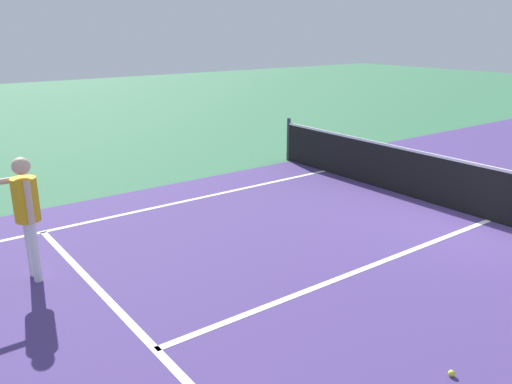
{
  "coord_description": "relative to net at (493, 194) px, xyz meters",
  "views": [
    {
      "loc": [
        4.41,
        -8.38,
        3.22
      ],
      "look_at": [
        -1.23,
        -4.17,
        1.0
      ],
      "focal_mm": 36.66,
      "sensor_mm": 36.0,
      "label": 1
    }
  ],
  "objects": [
    {
      "name": "line_center_service",
      "position": [
        0.0,
        -3.2,
        -0.49
      ],
      "size": [
        0.1,
        6.4,
        0.01
      ],
      "primitive_type": "cube",
      "color": "white",
      "rests_on": "ground_plane"
    },
    {
      "name": "court_surface_inbounds",
      "position": [
        0.0,
        0.0,
        -0.49
      ],
      "size": [
        10.62,
        24.4,
        0.0
      ],
      "primitive_type": "cube",
      "color": "#4C387A",
      "rests_on": "ground_plane"
    },
    {
      "name": "line_sideline_left",
      "position": [
        -4.11,
        -5.95,
        -0.49
      ],
      "size": [
        0.1,
        11.89,
        0.01
      ],
      "primitive_type": "cube",
      "color": "white",
      "rests_on": "ground_plane"
    },
    {
      "name": "player_near",
      "position": [
        -2.46,
        -6.97,
        0.55
      ],
      "size": [
        0.5,
        1.21,
        1.67
      ],
      "color": "white",
      "rests_on": "ground_plane"
    },
    {
      "name": "line_service_near",
      "position": [
        0.0,
        -6.4,
        -0.49
      ],
      "size": [
        8.22,
        0.1,
        0.01
      ],
      "primitive_type": "cube",
      "color": "white",
      "rests_on": "ground_plane"
    },
    {
      "name": "tennis_ball_mid_court",
      "position": [
        2.11,
        -4.31,
        -0.46
      ],
      "size": [
        0.07,
        0.07,
        0.07
      ],
      "primitive_type": "sphere",
      "color": "#CCE033",
      "rests_on": "ground_plane"
    },
    {
      "name": "ground_plane",
      "position": [
        0.0,
        0.0,
        -0.49
      ],
      "size": [
        60.0,
        60.0,
        0.0
      ],
      "primitive_type": "plane",
      "color": "#38724C"
    },
    {
      "name": "net",
      "position": [
        0.0,
        0.0,
        0.0
      ],
      "size": [
        10.96,
        0.09,
        1.07
      ],
      "color": "#33383D",
      "rests_on": "ground_plane"
    }
  ]
}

